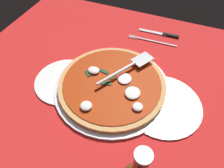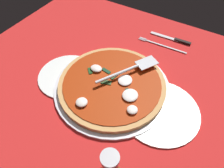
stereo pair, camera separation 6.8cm
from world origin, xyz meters
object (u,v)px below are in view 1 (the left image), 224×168
(pizza, at_px, (112,84))
(place_setting_far, at_px, (157,38))
(dinner_plate_left, at_px, (66,81))
(pizza_server, at_px, (127,68))
(dinner_plate_right, at_px, (163,105))

(pizza, bearing_deg, place_setting_far, 77.13)
(pizza, xyz_separation_m, place_setting_far, (0.07, 0.32, -0.02))
(dinner_plate_left, distance_m, pizza_server, 0.21)
(dinner_plate_left, xyz_separation_m, place_setting_far, (0.23, 0.35, -0.00))
(pizza_server, height_order, place_setting_far, pizza_server)
(dinner_plate_left, bearing_deg, pizza_server, 27.80)
(place_setting_far, bearing_deg, pizza_server, 77.46)
(dinner_plate_left, height_order, dinner_plate_right, same)
(dinner_plate_right, xyz_separation_m, pizza_server, (-0.15, 0.07, 0.04))
(dinner_plate_left, relative_size, pizza_server, 0.98)
(dinner_plate_right, distance_m, place_setting_far, 0.34)
(dinner_plate_right, distance_m, pizza_server, 0.17)
(pizza, xyz_separation_m, pizza_server, (0.03, 0.07, 0.03))
(dinner_plate_right, bearing_deg, pizza, 178.42)
(pizza, bearing_deg, pizza_server, 67.76)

